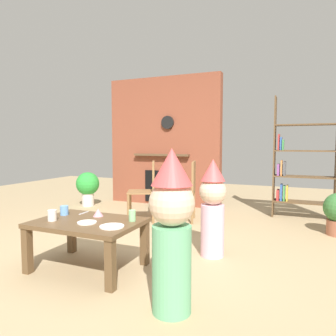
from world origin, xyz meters
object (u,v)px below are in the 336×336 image
at_px(paper_cup_near_left, 132,216).
at_px(child_in_pink, 213,205).
at_px(bookshelf, 299,163).
at_px(coffee_table, 88,228).
at_px(child_with_cone_hat, 172,227).
at_px(dining_chair_left, 147,187).
at_px(dining_chair_middle, 187,187).
at_px(potted_plant_short, 88,186).
at_px(birthday_cake_slice, 98,212).
at_px(paper_plate_front, 87,222).
at_px(paper_plate_rear, 112,226).
at_px(paper_cup_near_right, 52,215).
at_px(paper_cup_center, 64,210).

height_order(paper_cup_near_left, child_in_pink, child_in_pink).
distance_m(bookshelf, paper_cup_near_left, 3.12).
bearing_deg(coffee_table, child_with_cone_hat, -21.08).
distance_m(dining_chair_left, dining_chair_middle, 0.60).
distance_m(coffee_table, potted_plant_short, 3.00).
distance_m(coffee_table, child_with_cone_hat, 1.09).
height_order(paper_cup_near_left, birthday_cake_slice, paper_cup_near_left).
distance_m(paper_plate_front, child_in_pink, 1.26).
height_order(coffee_table, child_with_cone_hat, child_with_cone_hat).
height_order(paper_plate_front, birthday_cake_slice, birthday_cake_slice).
distance_m(child_with_cone_hat, potted_plant_short, 3.96).
relative_size(paper_cup_near_left, paper_plate_front, 0.60).
bearing_deg(dining_chair_middle, child_in_pink, 105.88).
xyz_separation_m(paper_plate_front, child_in_pink, (0.93, 0.85, 0.07)).
height_order(paper_cup_near_left, potted_plant_short, potted_plant_short).
bearing_deg(bookshelf, coffee_table, -121.41).
height_order(paper_plate_rear, dining_chair_middle, dining_chair_middle).
relative_size(paper_plate_front, potted_plant_short, 0.27).
relative_size(bookshelf, child_in_pink, 1.89).
distance_m(bookshelf, paper_plate_front, 3.48).
distance_m(bookshelf, potted_plant_short, 3.68).
distance_m(paper_cup_near_right, dining_chair_left, 1.97).
distance_m(bookshelf, paper_plate_rear, 3.38).
bearing_deg(coffee_table, dining_chair_left, 99.47).
bearing_deg(coffee_table, dining_chair_middle, 82.88).
height_order(paper_cup_center, child_with_cone_hat, child_with_cone_hat).
bearing_deg(paper_cup_near_right, paper_plate_front, 8.92).
xyz_separation_m(dining_chair_left, potted_plant_short, (-1.52, 0.55, -0.13)).
relative_size(child_with_cone_hat, child_in_pink, 1.13).
bearing_deg(bookshelf, paper_cup_near_left, -116.73).
height_order(paper_cup_near_left, dining_chair_middle, dining_chair_middle).
relative_size(paper_cup_center, dining_chair_left, 0.10).
height_order(paper_cup_near_right, dining_chair_left, dining_chair_left).
bearing_deg(child_in_pink, potted_plant_short, -68.19).
xyz_separation_m(paper_cup_near_left, child_in_pink, (0.59, 0.62, 0.03)).
xyz_separation_m(paper_plate_rear, potted_plant_short, (-2.15, 2.49, -0.08)).
xyz_separation_m(coffee_table, potted_plant_short, (-1.82, 2.39, -0.00)).
height_order(child_in_pink, dining_chair_left, child_in_pink).
relative_size(paper_plate_front, birthday_cake_slice, 1.70).
bearing_deg(birthday_cake_slice, bookshelf, 56.78).
xyz_separation_m(paper_cup_center, child_in_pink, (1.34, 0.68, 0.03)).
bearing_deg(potted_plant_short, paper_plate_rear, -49.10).
height_order(bookshelf, dining_chair_left, bookshelf).
bearing_deg(paper_cup_near_left, dining_chair_left, 112.37).
distance_m(paper_cup_near_left, paper_plate_front, 0.41).
height_order(paper_plate_rear, child_with_cone_hat, child_with_cone_hat).
bearing_deg(child_with_cone_hat, child_in_pink, -67.97).
xyz_separation_m(bookshelf, paper_cup_near_right, (-2.08, -3.05, -0.35)).
bearing_deg(paper_cup_center, child_with_cone_hat, -19.62).
bearing_deg(dining_chair_left, paper_cup_near_left, 87.27).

